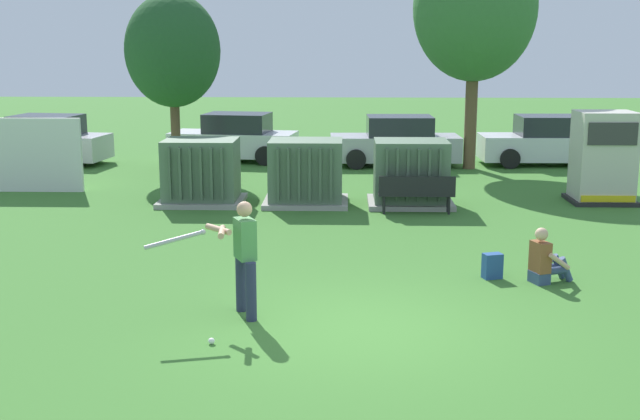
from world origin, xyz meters
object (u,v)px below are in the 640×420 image
(backpack, at_px, (492,266))
(park_bench, at_px, (417,191))
(transformer_mid_east, at_px, (411,174))
(parked_car_right_of_center, at_px, (396,142))
(parked_car_rightmost, at_px, (546,142))
(sports_ball, at_px, (211,341))
(parked_car_left_of_center, at_px, (235,139))
(transformer_west, at_px, (201,172))
(generator_enclosure, at_px, (603,158))
(parked_car_leftmost, at_px, (45,141))
(batter, at_px, (242,253))
(seated_spectator, at_px, (545,261))
(transformer_mid_west, at_px, (306,173))

(backpack, bearing_deg, park_bench, 99.12)
(transformer_mid_east, relative_size, park_bench, 1.17)
(parked_car_right_of_center, xyz_separation_m, parked_car_rightmost, (4.95, 0.27, 0.00))
(parked_car_rightmost, bearing_deg, sports_ball, -117.04)
(transformer_mid_east, xyz_separation_m, parked_car_left_of_center, (-5.39, 7.44, -0.04))
(transformer_west, relative_size, park_bench, 1.17)
(parked_car_left_of_center, height_order, parked_car_rightmost, same)
(park_bench, distance_m, parked_car_rightmost, 9.31)
(transformer_mid_east, height_order, generator_enclosure, generator_enclosure)
(sports_ball, bearing_deg, parked_car_right_of_center, 77.94)
(transformer_west, bearing_deg, generator_enclosure, 2.71)
(backpack, relative_size, parked_car_rightmost, 0.10)
(transformer_west, relative_size, transformer_mid_east, 1.00)
(parked_car_left_of_center, bearing_deg, transformer_mid_east, -54.09)
(parked_car_leftmost, bearing_deg, transformer_mid_east, -29.50)
(transformer_mid_east, height_order, parked_car_left_of_center, same)
(transformer_west, xyz_separation_m, parked_car_rightmost, (10.21, 6.81, -0.04))
(batter, height_order, parked_car_leftmost, batter)
(transformer_west, distance_m, parked_car_rightmost, 12.28)
(parked_car_right_of_center, bearing_deg, park_bench, -89.77)
(seated_spectator, relative_size, parked_car_right_of_center, 0.23)
(transformer_mid_east, distance_m, parked_car_right_of_center, 6.59)
(batter, height_order, backpack, batter)
(transformer_mid_east, xyz_separation_m, parked_car_right_of_center, (0.03, 6.59, -0.04))
(transformer_west, xyz_separation_m, backpack, (6.15, -6.40, -0.57))
(backpack, xyz_separation_m, parked_car_rightmost, (4.06, 13.21, 0.54))
(seated_spectator, bearing_deg, backpack, 164.82)
(parked_car_leftmost, bearing_deg, seated_spectator, -44.52)
(generator_enclosure, distance_m, park_bench, 5.09)
(sports_ball, height_order, parked_car_left_of_center, parked_car_left_of_center)
(backpack, bearing_deg, parked_car_rightmost, 72.90)
(park_bench, relative_size, parked_car_right_of_center, 0.42)
(park_bench, height_order, parked_car_left_of_center, parked_car_left_of_center)
(transformer_mid_west, distance_m, seated_spectator, 7.92)
(parked_car_leftmost, bearing_deg, generator_enclosure, -20.11)
(sports_ball, bearing_deg, backpack, 36.92)
(seated_spectator, distance_m, backpack, 0.89)
(transformer_mid_west, height_order, parked_car_rightmost, same)
(sports_ball, distance_m, parked_car_left_of_center, 17.18)
(sports_ball, relative_size, backpack, 0.20)
(park_bench, distance_m, parked_car_left_of_center, 10.09)
(transformer_mid_east, relative_size, sports_ball, 23.33)
(backpack, xyz_separation_m, parked_car_left_of_center, (-6.31, 13.79, 0.54))
(parked_car_left_of_center, xyz_separation_m, parked_car_right_of_center, (5.43, -0.85, 0.00))
(parked_car_leftmost, bearing_deg, batter, -60.61)
(parked_car_right_of_center, bearing_deg, sports_ball, -102.06)
(transformer_mid_east, bearing_deg, generator_enclosure, 6.23)
(backpack, distance_m, parked_car_leftmost, 17.99)
(batter, relative_size, parked_car_leftmost, 0.40)
(transformer_west, relative_size, sports_ball, 23.33)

